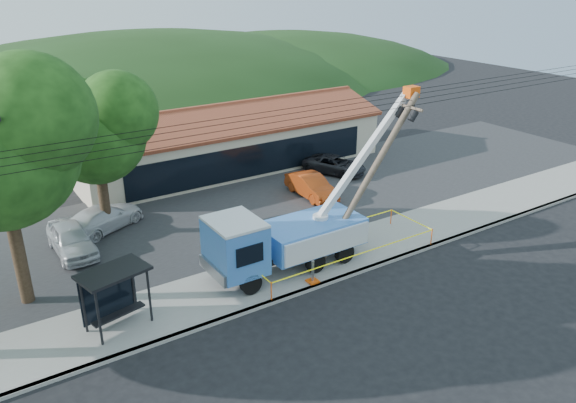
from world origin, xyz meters
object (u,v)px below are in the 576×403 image
Objects in this scene: car_red at (311,198)px; car_white at (105,231)px; utility_truck at (283,237)px; car_silver at (74,254)px; bus_shelter at (113,285)px; car_dark at (334,174)px; leaning_pole at (373,170)px.

car_red reaches higher than car_white.
car_white is at bearing 122.83° from utility_truck.
car_silver is at bearing 104.07° from car_white.
bus_shelter is 7.80m from car_silver.
utility_truck is 2.57× the size of car_dark.
car_dark is at bearing 42.64° from utility_truck.
car_silver is 0.99× the size of car_dark.
car_white reaches higher than car_dark.
bus_shelter reaches higher than car_silver.
car_red reaches higher than car_dark.
car_white is (2.20, 9.42, -2.01)m from bus_shelter.
car_dark is (18.63, 9.90, -2.01)m from bus_shelter.
utility_truck is 8.14m from bus_shelter.
utility_truck reaches higher than bus_shelter.
utility_truck reaches higher than car_red.
utility_truck is at bearing -163.33° from car_dark.
car_dark is (3.94, 2.74, 0.00)m from car_red.
car_white is at bearing 137.73° from leaning_pole.
car_white is at bearing 155.71° from car_dark.
leaning_pole is at bearing -159.34° from car_white.
leaning_pole reaches higher than car_dark.
leaning_pole reaches higher than bus_shelter.
bus_shelter is at bearing -151.85° from car_red.
car_white is (-10.79, 9.81, -4.43)m from leaning_pole.
utility_truck is at bearing -174.24° from car_white.
bus_shelter reaches higher than car_dark.
utility_truck reaches higher than car_silver.
car_red is at bearing 46.57° from utility_truck.
leaning_pole is 1.63× the size of car_white.
leaning_pole is at bearing -32.60° from car_silver.
car_red is (6.56, 6.93, -1.82)m from utility_truck.
leaning_pole is 1.84× the size of car_red.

